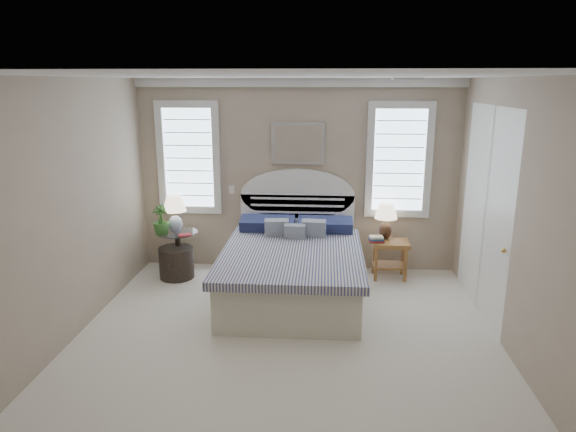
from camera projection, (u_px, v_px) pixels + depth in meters
The scene contains 21 objects.
floor at pixel (283, 352), 5.19m from camera, with size 4.50×5.00×0.01m, color silver.
ceiling at pixel (283, 76), 4.51m from camera, with size 4.50×5.00×0.01m, color white.
wall_back at pixel (298, 176), 7.26m from camera, with size 4.50×0.02×2.70m, color gray.
wall_left at pixel (54, 219), 5.01m from camera, with size 0.02×5.00×2.70m, color gray.
wall_right at pixel (528, 228), 4.69m from camera, with size 0.02×5.00×2.70m, color gray.
crown_molding at pixel (298, 82), 6.90m from camera, with size 4.50×0.08×0.12m, color silver.
hvac_vent at pixel (407, 79), 5.20m from camera, with size 0.30×0.20×0.02m, color #B2B2B2.
switch_plate at pixel (232, 189), 7.37m from camera, with size 0.08×0.01×0.12m, color silver.
window_left at pixel (189, 158), 7.29m from camera, with size 0.90×0.06×1.60m, color silver.
window_right at pixel (399, 160), 7.08m from camera, with size 0.90×0.06×1.60m, color silver.
painting at pixel (298, 144), 7.10m from camera, with size 0.74×0.04×0.58m, color silver.
closet_door at pixel (485, 212), 5.89m from camera, with size 0.02×1.80×2.40m, color white.
bed at pixel (293, 266), 6.50m from camera, with size 1.72×2.28×1.47m.
side_table_left at pixel (178, 248), 7.19m from camera, with size 0.56×0.56×0.63m.
nightstand_right at pixel (390, 251), 7.08m from camera, with size 0.50×0.40×0.53m.
floor_pot at pixel (177, 263), 7.12m from camera, with size 0.47×0.47×0.43m, color black.
lamp_left at pixel (175, 210), 7.02m from camera, with size 0.36×0.36×0.52m.
lamp_right at pixel (386, 217), 7.08m from camera, with size 0.36×0.36×0.51m.
potted_plant at pixel (161, 220), 6.95m from camera, with size 0.23×0.23×0.41m, color #2F7633.
books_left at pixel (185, 235), 6.94m from camera, with size 0.20×0.17×0.02m.
books_right at pixel (376, 239), 6.99m from camera, with size 0.21×0.16×0.08m.
Camera 1 is at (0.39, -4.66, 2.65)m, focal length 32.00 mm.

